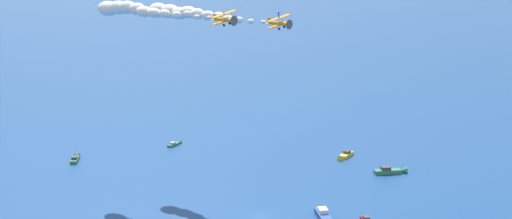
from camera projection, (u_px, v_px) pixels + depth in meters
ground_plane at (260, 217)px, 180.81m from camera, size 2000.00×2000.00×0.00m
motorboat_far_port at (345, 156)px, 229.21m from camera, size 6.77×7.78×2.39m
motorboat_far_stbd at (392, 171)px, 213.76m from camera, size 9.47×2.49×2.74m
motorboat_inshore at (75, 159)px, 226.19m from camera, size 2.63×7.87×2.25m
motorboat_trailing at (325, 217)px, 178.22m from camera, size 2.78×10.33×2.99m
motorboat_outer_ring_c at (175, 144)px, 242.77m from camera, size 5.02×5.56×1.73m
biplane_lead at (280, 23)px, 174.45m from camera, size 6.69×6.86×3.67m
wingwalker_lead at (279, 14)px, 173.72m from camera, size 1.25×0.97×1.53m
smoke_trail_lead at (180, 12)px, 199.05m from camera, size 28.93×36.24×4.71m
biplane_wingman at (225, 19)px, 169.23m from camera, size 6.69×6.86×3.67m
wingwalker_wingman at (223, 10)px, 168.48m from camera, size 0.79×0.62×1.79m
smoke_trail_wingman at (128, 9)px, 193.90m from camera, size 29.36×36.77×5.10m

